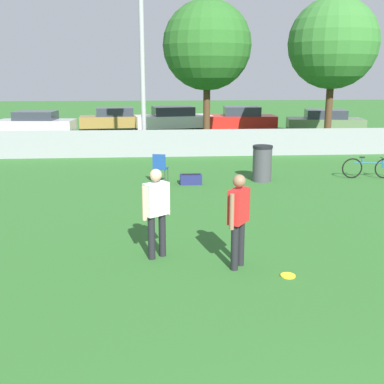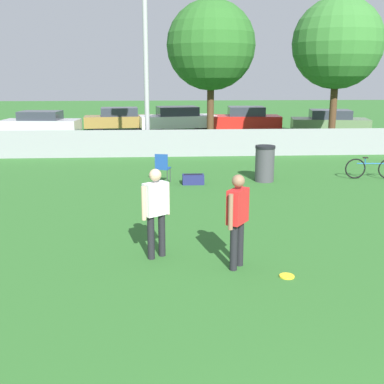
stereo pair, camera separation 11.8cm
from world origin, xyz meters
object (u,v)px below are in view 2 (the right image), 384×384
at_px(bicycle_sideline, 372,168).
at_px(trash_bin, 265,163).
at_px(light_pole, 145,37).
at_px(folding_chair_sideline, 162,166).
at_px(player_defender_red, 238,214).
at_px(player_receiver_white, 156,207).
at_px(frisbee_disc, 287,276).
at_px(parked_car_olive, 330,122).
at_px(parked_car_white, 177,119).
at_px(tree_near_pole, 211,46).
at_px(tree_far_right, 338,44).
at_px(parked_car_tan, 120,119).
at_px(parked_car_red, 246,119).
at_px(parked_car_silver, 41,123).
at_px(gear_bag_sideline, 193,179).

relative_size(bicycle_sideline, trash_bin, 1.51).
relative_size(light_pole, folding_chair_sideline, 8.54).
xyz_separation_m(light_pole, player_defender_red, (1.87, -12.25, -3.73)).
bearing_deg(folding_chair_sideline, player_receiver_white, 104.78).
xyz_separation_m(frisbee_disc, parked_car_olive, (7.36, 19.28, 0.64)).
bearing_deg(parked_car_white, parked_car_olive, -22.33).
height_order(light_pole, trash_bin, light_pole).
height_order(tree_near_pole, tree_far_right, tree_far_right).
bearing_deg(player_defender_red, parked_car_tan, 44.92).
xyz_separation_m(tree_far_right, folding_chair_sideline, (-7.81, -7.28, -4.04)).
bearing_deg(tree_near_pole, parked_car_red, 65.20).
distance_m(player_defender_red, frisbee_disc, 1.31).
height_order(folding_chair_sideline, parked_car_tan, parked_car_tan).
bearing_deg(parked_car_silver, light_pole, -44.89).
height_order(parked_car_tan, parked_car_olive, parked_car_tan).
relative_size(player_defender_red, gear_bag_sideline, 2.53).
distance_m(player_receiver_white, frisbee_disc, 2.58).
bearing_deg(trash_bin, player_receiver_white, -117.93).
bearing_deg(tree_far_right, trash_bin, -122.82).
bearing_deg(parked_car_white, trash_bin, -90.47).
bearing_deg(player_defender_red, parked_car_silver, 57.08).
bearing_deg(frisbee_disc, trash_bin, 81.08).
bearing_deg(tree_near_pole, parked_car_white, 102.31).
height_order(gear_bag_sideline, parked_car_silver, parked_car_silver).
height_order(player_receiver_white, folding_chair_sideline, player_receiver_white).
bearing_deg(tree_near_pole, frisbee_disc, -90.78).
height_order(player_defender_red, gear_bag_sideline, player_defender_red).
relative_size(tree_near_pole, parked_car_white, 1.39).
bearing_deg(bicycle_sideline, player_receiver_white, -131.61).
xyz_separation_m(folding_chair_sideline, parked_car_white, (0.91, 14.02, 0.16)).
height_order(player_receiver_white, parked_car_silver, player_receiver_white).
xyz_separation_m(parked_car_white, parked_car_olive, (8.50, -1.90, -0.05)).
bearing_deg(parked_car_red, tree_far_right, -62.98).
bearing_deg(tree_far_right, parked_car_olive, 71.75).
relative_size(player_defender_red, folding_chair_sideline, 1.79).
bearing_deg(folding_chair_sideline, parked_car_olive, -111.90).
height_order(frisbee_disc, parked_car_silver, parked_car_silver).
xyz_separation_m(tree_near_pole, player_receiver_white, (-2.37, -14.03, -3.54)).
bearing_deg(tree_far_right, tree_near_pole, 173.65).
relative_size(light_pole, parked_car_tan, 1.87).
bearing_deg(trash_bin, frisbee_disc, -98.92).
xyz_separation_m(light_pole, parked_car_red, (5.53, 8.16, -4.01)).
bearing_deg(gear_bag_sideline, folding_chair_sideline, 170.59).
relative_size(tree_far_right, trash_bin, 5.86).
bearing_deg(player_receiver_white, tree_far_right, 23.04).
bearing_deg(parked_car_tan, parked_car_olive, -16.58).
bearing_deg(bicycle_sideline, player_defender_red, -122.69).
height_order(bicycle_sideline, trash_bin, trash_bin).
xyz_separation_m(frisbee_disc, trash_bin, (1.14, 7.27, 0.55)).
bearing_deg(tree_near_pole, gear_bag_sideline, -99.29).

